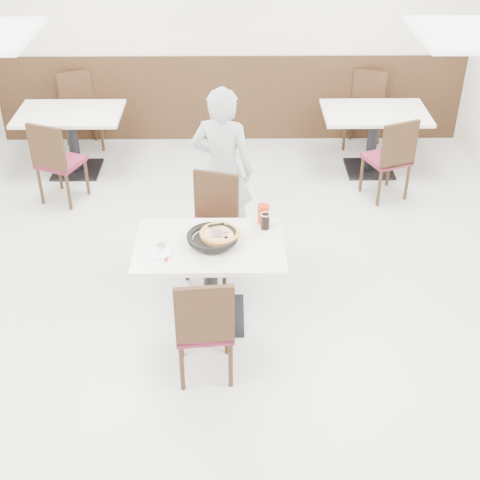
{
  "coord_description": "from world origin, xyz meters",
  "views": [
    {
      "loc": [
        0.03,
        -4.65,
        3.68
      ],
      "look_at": [
        0.08,
        -0.3,
        0.85
      ],
      "focal_mm": 50.0,
      "sensor_mm": 36.0,
      "label": 1
    }
  ],
  "objects_px": {
    "bg_chair_left_far": "(81,113)",
    "bg_chair_right_far": "(364,112)",
    "chair_near": "(204,323)",
    "side_plate": "(160,253)",
    "bg_table_left": "(73,142)",
    "pizza_pan": "(212,240)",
    "pizza": "(220,235)",
    "diner_person": "(223,170)",
    "bg_table_right": "(372,141)",
    "bg_chair_right_near": "(387,157)",
    "cola_glass": "(265,222)",
    "red_cup": "(263,214)",
    "bg_chair_left_near": "(60,160)",
    "chair_far": "(211,229)",
    "main_table": "(211,282)"
  },
  "relations": [
    {
      "from": "chair_far",
      "to": "bg_table_left",
      "type": "xyz_separation_m",
      "value": [
        -1.67,
        2.1,
        -0.1
      ]
    },
    {
      "from": "pizza",
      "to": "side_plate",
      "type": "xyz_separation_m",
      "value": [
        -0.47,
        -0.17,
        -0.05
      ]
    },
    {
      "from": "bg_table_left",
      "to": "bg_chair_right_far",
      "type": "height_order",
      "value": "bg_chair_right_far"
    },
    {
      "from": "diner_person",
      "to": "bg_chair_right_far",
      "type": "distance_m",
      "value": 2.84
    },
    {
      "from": "bg_chair_right_far",
      "to": "cola_glass",
      "type": "bearing_deg",
      "value": 89.55
    },
    {
      "from": "bg_table_left",
      "to": "pizza_pan",
      "type": "bearing_deg",
      "value": -58.33
    },
    {
      "from": "red_cup",
      "to": "bg_chair_right_far",
      "type": "bearing_deg",
      "value": 65.68
    },
    {
      "from": "bg_table_left",
      "to": "bg_chair_left_near",
      "type": "bearing_deg",
      "value": -89.36
    },
    {
      "from": "pizza",
      "to": "bg_table_left",
      "type": "bearing_deg",
      "value": 122.96
    },
    {
      "from": "bg_chair_left_near",
      "to": "bg_chair_right_far",
      "type": "distance_m",
      "value": 3.75
    },
    {
      "from": "bg_chair_left_far",
      "to": "cola_glass",
      "type": "bearing_deg",
      "value": 99.12
    },
    {
      "from": "pizza",
      "to": "bg_chair_right_near",
      "type": "height_order",
      "value": "bg_chair_right_near"
    },
    {
      "from": "bg_chair_right_near",
      "to": "bg_table_right",
      "type": "bearing_deg",
      "value": 71.44
    },
    {
      "from": "chair_near",
      "to": "side_plate",
      "type": "height_order",
      "value": "chair_near"
    },
    {
      "from": "diner_person",
      "to": "bg_table_right",
      "type": "distance_m",
      "value": 2.38
    },
    {
      "from": "bg_table_right",
      "to": "bg_chair_right_near",
      "type": "xyz_separation_m",
      "value": [
        0.04,
        -0.62,
        0.1
      ]
    },
    {
      "from": "main_table",
      "to": "chair_near",
      "type": "height_order",
      "value": "chair_near"
    },
    {
      "from": "main_table",
      "to": "bg_chair_left_far",
      "type": "xyz_separation_m",
      "value": [
        -1.7,
        3.41,
        0.1
      ]
    },
    {
      "from": "bg_chair_right_near",
      "to": "pizza",
      "type": "bearing_deg",
      "value": -152.86
    },
    {
      "from": "bg_chair_left_far",
      "to": "bg_chair_right_far",
      "type": "xyz_separation_m",
      "value": [
        3.53,
        -0.01,
        0.0
      ]
    },
    {
      "from": "chair_near",
      "to": "bg_chair_left_far",
      "type": "distance_m",
      "value": 4.39
    },
    {
      "from": "pizza",
      "to": "bg_table_right",
      "type": "height_order",
      "value": "pizza"
    },
    {
      "from": "chair_near",
      "to": "pizza_pan",
      "type": "distance_m",
      "value": 0.72
    },
    {
      "from": "cola_glass",
      "to": "bg_chair_right_far",
      "type": "xyz_separation_m",
      "value": [
        1.38,
        3.17,
        -0.34
      ]
    },
    {
      "from": "bg_table_right",
      "to": "bg_chair_left_near",
      "type": "bearing_deg",
      "value": -169.24
    },
    {
      "from": "bg_chair_left_far",
      "to": "bg_chair_right_far",
      "type": "height_order",
      "value": "same"
    },
    {
      "from": "chair_near",
      "to": "bg_chair_right_near",
      "type": "xyz_separation_m",
      "value": [
        1.9,
        2.78,
        0.0
      ]
    },
    {
      "from": "chair_near",
      "to": "main_table",
      "type": "bearing_deg",
      "value": 82.18
    },
    {
      "from": "chair_far",
      "to": "red_cup",
      "type": "bearing_deg",
      "value": 160.0
    },
    {
      "from": "bg_table_left",
      "to": "bg_chair_right_far",
      "type": "bearing_deg",
      "value": 10.32
    },
    {
      "from": "chair_near",
      "to": "side_plate",
      "type": "distance_m",
      "value": 0.68
    },
    {
      "from": "side_plate",
      "to": "cola_glass",
      "type": "height_order",
      "value": "cola_glass"
    },
    {
      "from": "side_plate",
      "to": "cola_glass",
      "type": "bearing_deg",
      "value": 23.72
    },
    {
      "from": "chair_near",
      "to": "bg_table_left",
      "type": "xyz_separation_m",
      "value": [
        -1.65,
        3.41,
        -0.1
      ]
    },
    {
      "from": "diner_person",
      "to": "bg_table_right",
      "type": "height_order",
      "value": "diner_person"
    },
    {
      "from": "red_cup",
      "to": "bg_chair_left_near",
      "type": "relative_size",
      "value": 0.17
    },
    {
      "from": "red_cup",
      "to": "bg_chair_left_far",
      "type": "xyz_separation_m",
      "value": [
        -2.14,
        3.08,
        -0.35
      ]
    },
    {
      "from": "diner_person",
      "to": "chair_near",
      "type": "bearing_deg",
      "value": 100.57
    },
    {
      "from": "side_plate",
      "to": "bg_chair_right_far",
      "type": "xyz_separation_m",
      "value": [
        2.21,
        3.54,
        -0.28
      ]
    },
    {
      "from": "pizza",
      "to": "diner_person",
      "type": "relative_size",
      "value": 0.19
    },
    {
      "from": "bg_chair_left_near",
      "to": "bg_chair_left_far",
      "type": "bearing_deg",
      "value": 112.98
    },
    {
      "from": "main_table",
      "to": "cola_glass",
      "type": "relative_size",
      "value": 9.23
    },
    {
      "from": "side_plate",
      "to": "cola_glass",
      "type": "xyz_separation_m",
      "value": [
        0.84,
        0.37,
        0.06
      ]
    },
    {
      "from": "main_table",
      "to": "chair_near",
      "type": "bearing_deg",
      "value": -92.75
    },
    {
      "from": "red_cup",
      "to": "pizza_pan",
      "type": "bearing_deg",
      "value": -141.06
    },
    {
      "from": "pizza",
      "to": "bg_chair_left_near",
      "type": "xyz_separation_m",
      "value": [
        -1.76,
        2.05,
        -0.34
      ]
    },
    {
      "from": "diner_person",
      "to": "bg_chair_right_far",
      "type": "xyz_separation_m",
      "value": [
        1.74,
        2.23,
        -0.34
      ]
    },
    {
      "from": "bg_table_right",
      "to": "pizza",
      "type": "bearing_deg",
      "value": -122.71
    },
    {
      "from": "chair_near",
      "to": "pizza_pan",
      "type": "height_order",
      "value": "chair_near"
    },
    {
      "from": "side_plate",
      "to": "pizza_pan",
      "type": "bearing_deg",
      "value": 17.89
    }
  ]
}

